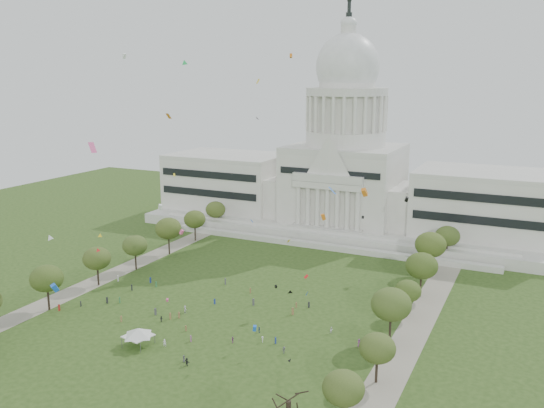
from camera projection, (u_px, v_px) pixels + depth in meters
The scene contains 32 objects.
ground at pixel (192, 336), 140.02m from camera, with size 400.00×400.00×0.00m, color #2A4416.
capitol at pixel (344, 175), 235.19m from camera, with size 160.00×64.50×91.30m.
path_left at pixel (119, 271), 186.63m from camera, with size 8.00×160.00×0.04m, color gray.
path_right at pixel (417, 325), 146.23m from camera, with size 8.00×160.00×0.04m, color gray.
row_tree_r_0 at pixel (343, 388), 102.17m from camera, with size 7.67×7.67×10.91m.
row_tree_l_1 at pixel (47, 278), 154.00m from camera, with size 8.86×8.86×12.59m.
row_tree_r_1 at pixel (377, 348), 117.36m from camera, with size 7.58×7.58×10.78m.
row_tree_l_2 at pixel (97, 258), 172.35m from camera, with size 8.42×8.42×11.97m.
row_tree_r_2 at pixel (391, 304), 134.68m from camera, with size 9.55×9.55×13.58m.
row_tree_l_3 at pixel (135, 245), 186.65m from camera, with size 8.12×8.12×11.55m.
row_tree_r_3 at pixel (408, 291), 150.16m from camera, with size 7.01×7.01×9.98m.
row_tree_l_4 at pixel (168, 229), 202.68m from camera, with size 9.29×9.29×13.21m.
row_tree_r_4 at pixel (422, 266), 163.22m from camera, with size 9.19×9.19×13.06m.
row_tree_l_5 at pixel (195, 219), 219.74m from camera, with size 8.33×8.33×11.85m.
row_tree_r_5 at pixel (431, 245), 181.37m from camera, with size 9.82×9.82×13.96m.
row_tree_l_6 at pixel (216, 210), 236.43m from camera, with size 8.19×8.19×11.64m.
row_tree_r_6 at pixel (448, 236), 196.43m from camera, with size 8.42×8.42×11.97m.
big_bare_tree at pixel (289, 398), 97.48m from camera, with size 6.00×5.00×12.80m.
event_tent at pixel (138, 332), 134.42m from camera, with size 9.48×9.48×4.51m.
person_0 at pixel (359, 343), 134.44m from camera, with size 0.95×0.62×1.95m, color #994C8C.
person_2 at pixel (331, 330), 141.48m from camera, with size 0.81×0.50×1.67m, color silver.
person_3 at pixel (262, 339), 136.79m from camera, with size 0.96×0.50×1.49m, color silver.
person_4 at pixel (233, 340), 136.47m from camera, with size 0.94×0.51×1.61m, color #994C8C.
person_5 at pixel (185, 309), 153.79m from camera, with size 1.86×0.74×2.00m, color silver.
person_6 at pixel (184, 359), 127.22m from camera, with size 0.80×0.52×1.64m, color #4C4C51.
person_7 at pixel (165, 343), 134.39m from camera, with size 0.72×0.52×1.97m, color silver.
person_8 at pixel (161, 319), 148.11m from camera, with size 0.79×0.49×1.63m, color #26262B.
person_9 at pixel (284, 350), 131.27m from camera, with size 1.06×0.55×1.64m, color #4C4C51.
person_10 at pixel (259, 330), 142.01m from camera, with size 0.86×0.47×1.47m, color navy.
person_11 at pixel (187, 362), 125.68m from camera, with size 1.66×0.66×1.79m, color #26262B.
distant_crowd at pixel (181, 302), 159.29m from camera, with size 62.45×37.62×1.95m.
kite_swarm at pixel (203, 219), 143.88m from camera, with size 92.56×107.71×63.01m.
Camera 1 is at (73.40, -108.60, 61.97)m, focal length 38.00 mm.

